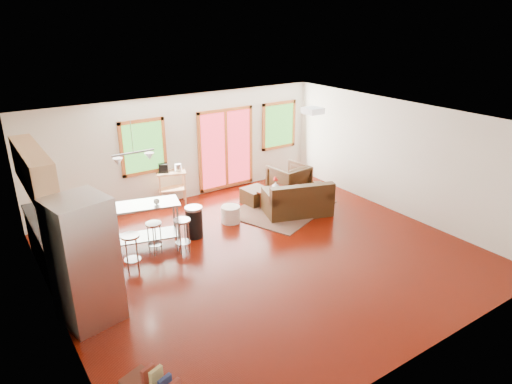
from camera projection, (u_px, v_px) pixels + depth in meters
floor at (265, 254)px, 8.91m from camera, size 7.50×7.00×0.02m
ceiling at (266, 122)px, 7.95m from camera, size 7.50×7.00×0.02m
back_wall at (183, 148)px, 11.13m from camera, size 7.50×0.02×2.60m
left_wall at (49, 246)px, 6.47m from camera, size 0.02×7.00×2.60m
right_wall at (400, 158)px, 10.38m from camera, size 0.02×7.00×2.60m
front_wall at (426, 277)px, 5.72m from camera, size 7.50×0.02×2.60m
window_left at (143, 147)px, 10.50m from camera, size 1.10×0.05×1.30m
french_doors at (226, 149)px, 11.79m from camera, size 1.60×0.05×2.10m
window_right at (279, 125)px, 12.53m from camera, size 1.10×0.05×1.30m
rug at (282, 208)px, 10.93m from camera, size 2.80×2.49×0.02m
loveseat at (298, 201)px, 10.56m from camera, size 1.70×1.28×0.80m
coffee_table at (280, 191)px, 11.04m from camera, size 1.21×0.93×0.43m
armchair at (289, 178)px, 11.64m from camera, size 0.94×0.89×0.88m
ottoman at (256, 196)px, 11.20m from camera, size 0.62×0.62×0.38m
pouf at (231, 214)px, 10.19m from camera, size 0.48×0.48×0.37m
vase at (276, 185)px, 11.00m from camera, size 0.23×0.23×0.31m
book at (288, 180)px, 11.18m from camera, size 0.23×0.07×0.31m
cabinets at (49, 223)px, 8.06m from camera, size 0.64×2.24×2.30m
refrigerator at (85, 261)px, 6.67m from camera, size 0.94×0.93×1.99m
island at (141, 218)px, 8.90m from camera, size 1.58×0.94×0.94m
cup at (157, 201)px, 8.77m from camera, size 0.12×0.09×0.11m
bar_stool_a at (131, 244)px, 8.16m from camera, size 0.41×0.41×0.71m
bar_stool_b at (154, 231)px, 8.75m from camera, size 0.38×0.38×0.65m
bar_stool_c at (182, 228)px, 8.79m from camera, size 0.33×0.33×0.70m
trash_can at (194, 222)px, 9.47m from camera, size 0.48×0.48×0.67m
kitchen_cart at (170, 176)px, 10.98m from camera, size 0.79×0.64×1.05m
ceiling_flush at (313, 111)px, 9.27m from camera, size 0.35×0.35×0.12m
pendant_light at (134, 158)px, 8.37m from camera, size 0.80×0.18×0.79m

